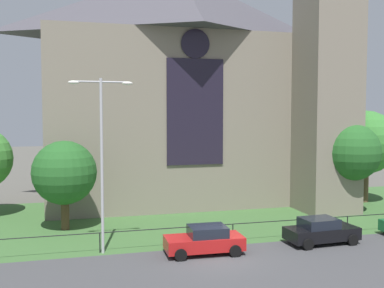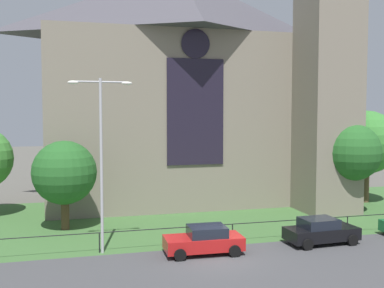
% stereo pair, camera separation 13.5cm
% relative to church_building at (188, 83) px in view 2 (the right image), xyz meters
% --- Properties ---
extents(ground, '(160.00, 160.00, 0.00)m').
position_rel_church_building_xyz_m(ground, '(-2.47, -6.31, -10.27)').
color(ground, '#56544C').
extents(road_asphalt, '(120.00, 8.00, 0.01)m').
position_rel_church_building_xyz_m(road_asphalt, '(-2.47, -18.31, -10.27)').
color(road_asphalt, '#424244').
rests_on(road_asphalt, ground).
extents(grass_verge, '(120.00, 20.00, 0.01)m').
position_rel_church_building_xyz_m(grass_verge, '(-2.47, -8.31, -10.27)').
color(grass_verge, '#3D6633').
rests_on(grass_verge, ground).
extents(church_building, '(23.20, 16.20, 26.00)m').
position_rel_church_building_xyz_m(church_building, '(0.00, 0.00, 0.00)').
color(church_building, gray).
rests_on(church_building, ground).
extents(iron_railing, '(30.73, 0.07, 1.13)m').
position_rel_church_building_xyz_m(iron_railing, '(-0.77, -13.81, -9.30)').
color(iron_railing, black).
rests_on(iron_railing, ground).
extents(tree_left_near, '(4.17, 4.17, 5.83)m').
position_rel_church_building_xyz_m(tree_left_near, '(-10.33, -8.14, -6.55)').
color(tree_left_near, '#4C3823').
rests_on(tree_left_near, ground).
extents(tree_right_far, '(5.40, 5.40, 7.86)m').
position_rel_church_building_xyz_m(tree_right_far, '(14.41, -5.00, -5.16)').
color(tree_right_far, brown).
rests_on(tree_right_far, ground).
extents(tree_right_near, '(4.36, 4.36, 6.86)m').
position_rel_church_building_xyz_m(tree_right_near, '(10.55, -8.70, -5.66)').
color(tree_right_near, '#423021').
rests_on(tree_right_near, ground).
extents(streetlamp_near, '(3.37, 0.26, 9.44)m').
position_rel_church_building_xyz_m(streetlamp_near, '(-8.28, -13.91, -4.38)').
color(streetlamp_near, '#B2B2B7').
rests_on(streetlamp_near, ground).
extents(parked_car_red, '(4.25, 2.12, 1.51)m').
position_rel_church_building_xyz_m(parked_car_red, '(-2.97, -15.44, -9.53)').
color(parked_car_red, '#B21919').
rests_on(parked_car_red, ground).
extents(parked_car_black, '(4.28, 2.19, 1.51)m').
position_rel_church_building_xyz_m(parked_car_black, '(4.12, -15.32, -9.53)').
color(parked_car_black, black).
rests_on(parked_car_black, ground).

